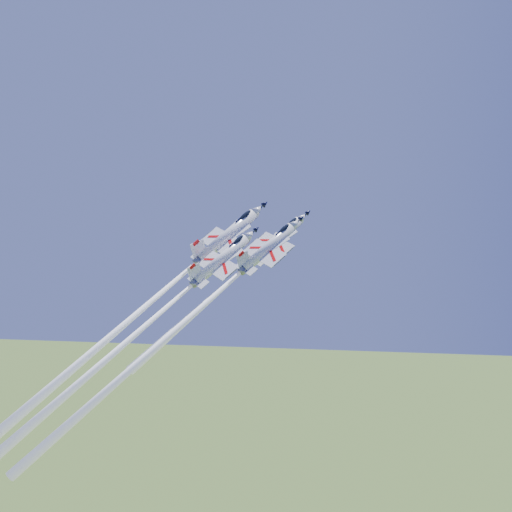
# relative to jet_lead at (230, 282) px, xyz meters

# --- Properties ---
(jet_lead) EXTENTS (27.69, 22.00, 31.00)m
(jet_lead) POSITION_rel_jet_lead_xyz_m (0.00, 0.00, 0.00)
(jet_lead) COLOR silver
(jet_left) EXTENTS (42.32, 34.61, 49.26)m
(jet_left) POSITION_rel_jet_lead_xyz_m (-16.97, -5.72, -6.05)
(jet_left) COLOR silver
(jet_right) EXTENTS (35.91, 29.51, 42.07)m
(jet_right) POSITION_rel_jet_lead_xyz_m (-6.13, -15.38, -5.32)
(jet_right) COLOR silver
(jet_slot) EXTENTS (36.01, 29.37, 41.76)m
(jet_slot) POSITION_rel_jet_lead_xyz_m (-14.32, -10.46, -7.41)
(jet_slot) COLOR silver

